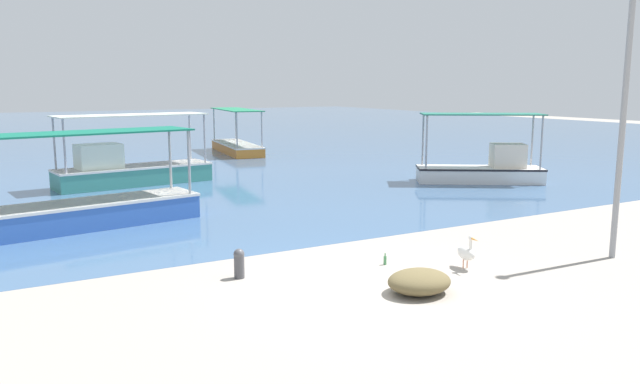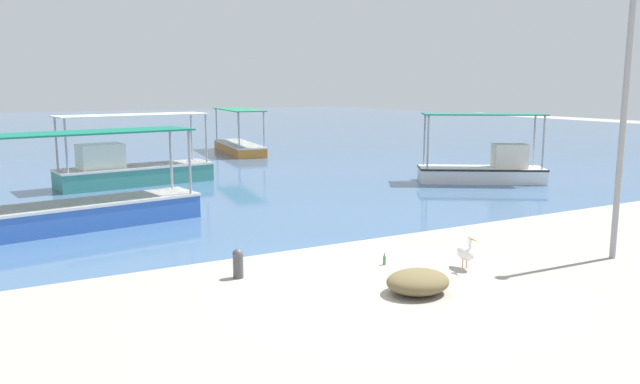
% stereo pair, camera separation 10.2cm
% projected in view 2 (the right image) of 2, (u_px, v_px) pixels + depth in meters
% --- Properties ---
extents(ground, '(120.00, 120.00, 0.00)m').
position_uv_depth(ground, '(359.00, 283.00, 12.89)').
color(ground, '#A2988D').
extents(harbor_water, '(110.00, 90.00, 0.00)m').
position_uv_depth(harbor_water, '(62.00, 132.00, 54.26)').
color(harbor_water, '#40638C').
rests_on(harbor_water, ground).
extents(fishing_boat_center, '(6.40, 2.52, 2.86)m').
position_uv_depth(fishing_boat_center, '(130.00, 168.00, 25.40)').
color(fishing_boat_center, teal).
rests_on(fishing_boat_center, harbor_water).
extents(fishing_boat_far_right, '(5.23, 4.13, 2.87)m').
position_uv_depth(fishing_boat_far_right, '(486.00, 167.00, 26.11)').
color(fishing_boat_far_right, white).
rests_on(fishing_boat_far_right, harbor_water).
extents(fishing_boat_near_left, '(2.63, 6.78, 2.61)m').
position_uv_depth(fishing_boat_near_left, '(239.00, 145.00, 37.58)').
color(fishing_boat_near_left, orange).
rests_on(fishing_boat_near_left, harbor_water).
extents(fishing_boat_near_right, '(6.67, 2.62, 2.74)m').
position_uv_depth(fishing_boat_near_right, '(86.00, 208.00, 17.88)').
color(fishing_boat_near_right, '#3563BE').
rests_on(fishing_boat_near_right, harbor_water).
extents(pelican, '(0.38, 0.80, 0.80)m').
position_uv_depth(pelican, '(466.00, 252.00, 13.81)').
color(pelican, '#E0997A').
rests_on(pelican, ground).
extents(lamp_post, '(0.28, 0.28, 6.24)m').
position_uv_depth(lamp_post, '(624.00, 110.00, 14.16)').
color(lamp_post, gray).
rests_on(lamp_post, ground).
extents(mooring_bollard, '(0.23, 0.23, 0.64)m').
position_uv_depth(mooring_bollard, '(238.00, 262.00, 13.17)').
color(mooring_bollard, '#47474C').
rests_on(mooring_bollard, ground).
extents(net_pile, '(1.30, 1.11, 0.47)m').
position_uv_depth(net_pile, '(418.00, 282.00, 12.21)').
color(net_pile, brown).
rests_on(net_pile, ground).
extents(glass_bottle, '(0.07, 0.07, 0.27)m').
position_uv_depth(glass_bottle, '(384.00, 260.00, 14.17)').
color(glass_bottle, '#3F7F4C').
rests_on(glass_bottle, ground).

